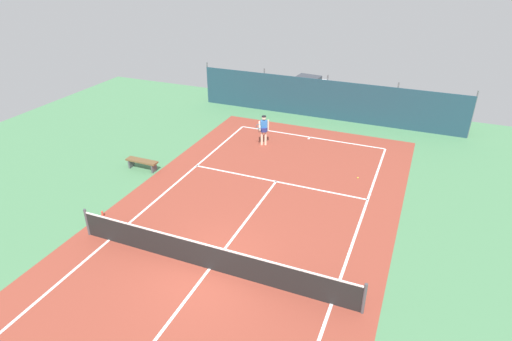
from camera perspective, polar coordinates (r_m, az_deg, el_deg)
ground_plane at (r=14.65m, az=-6.18°, el=-12.87°), size 36.00×36.00×0.00m
court_surface at (r=14.65m, az=-6.18°, el=-12.86°), size 11.02×26.60×0.01m
tennis_net at (r=14.33m, az=-6.28°, el=-11.32°), size 10.12×0.10×1.10m
back_fence at (r=27.33m, az=9.44°, el=8.52°), size 16.30×0.98×2.70m
tennis_player at (r=22.69m, az=1.03°, el=5.64°), size 0.56×0.83×1.64m
tennis_ball_near_player at (r=20.25m, az=13.37°, el=-0.95°), size 0.07×0.07×0.07m
parked_car at (r=29.68m, az=6.63°, el=10.60°), size 2.34×4.36×1.68m
courtside_bench at (r=21.05m, az=-14.91°, el=1.06°), size 1.60×0.40×0.49m
water_bottle at (r=18.03m, az=-19.73°, el=-5.45°), size 0.08×0.08×0.24m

